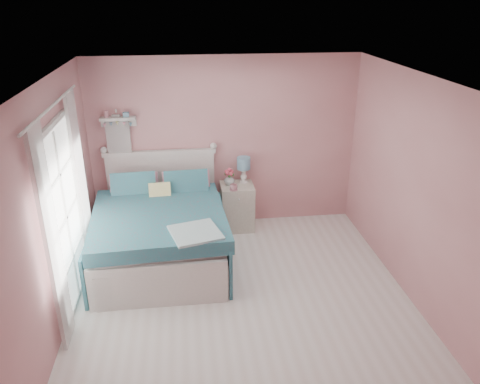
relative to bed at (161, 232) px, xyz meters
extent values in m
plane|color=silver|center=(0.98, -1.18, -0.41)|extent=(4.50, 4.50, 0.00)
plane|color=#BF797C|center=(0.98, 1.07, 0.89)|extent=(4.00, 0.00, 4.00)
plane|color=#BF797C|center=(0.98, -3.43, 0.89)|extent=(4.00, 0.00, 4.00)
plane|color=#BF797C|center=(-1.02, -1.18, 0.89)|extent=(0.00, 4.50, 4.50)
plane|color=#BF797C|center=(2.98, -1.18, 0.89)|extent=(0.00, 4.50, 4.50)
plane|color=white|center=(0.98, -1.18, 2.19)|extent=(4.50, 4.50, 0.00)
cube|color=silver|center=(0.00, -0.03, -0.19)|extent=(1.68, 2.15, 0.45)
cube|color=silver|center=(0.00, -0.03, 0.12)|extent=(1.61, 2.08, 0.16)
cube|color=silver|center=(0.00, 1.01, 0.18)|extent=(1.60, 0.07, 1.18)
cube|color=silver|center=(0.00, 1.01, 0.80)|extent=(1.66, 0.09, 0.06)
cube|color=silver|center=(0.00, -1.06, -0.13)|extent=(1.60, 0.06, 0.56)
cube|color=#32717E|center=(0.00, -0.18, 0.29)|extent=(1.78, 1.89, 0.18)
cube|color=pink|center=(-0.37, 0.69, 0.40)|extent=(0.69, 0.31, 0.43)
cube|color=pink|center=(0.37, 0.69, 0.40)|extent=(0.69, 0.31, 0.43)
cube|color=#CCBC59|center=(0.00, 0.41, 0.40)|extent=(0.31, 0.23, 0.31)
cube|color=beige|center=(1.13, 0.81, -0.06)|extent=(0.50, 0.46, 0.72)
cube|color=silver|center=(1.13, 0.59, 0.17)|extent=(0.44, 0.02, 0.16)
sphere|color=white|center=(1.13, 0.57, 0.17)|extent=(0.03, 0.03, 0.03)
cylinder|color=white|center=(1.25, 0.91, 0.31)|extent=(0.13, 0.13, 0.02)
cylinder|color=white|center=(1.25, 0.91, 0.42)|extent=(0.06, 0.06, 0.22)
cylinder|color=#72A4BF|center=(1.25, 0.91, 0.61)|extent=(0.20, 0.20, 0.18)
imported|color=silver|center=(1.02, 0.85, 0.38)|extent=(0.19, 0.19, 0.17)
imported|color=#BD7E89|center=(1.06, 0.63, 0.35)|extent=(0.13, 0.13, 0.09)
sphere|color=#DD4B63|center=(1.02, 0.85, 0.54)|extent=(0.06, 0.06, 0.06)
sphere|color=#DD4B63|center=(1.06, 0.87, 0.50)|extent=(0.06, 0.06, 0.06)
sphere|color=#DD4B63|center=(0.98, 0.86, 0.51)|extent=(0.06, 0.06, 0.06)
sphere|color=#DD4B63|center=(1.04, 0.82, 0.48)|extent=(0.06, 0.06, 0.06)
sphere|color=#DD4B63|center=(0.99, 0.83, 0.49)|extent=(0.06, 0.06, 0.06)
cube|color=silver|center=(-0.55, 0.99, 1.34)|extent=(0.50, 0.14, 0.04)
cube|color=silver|center=(-0.55, 1.05, 1.27)|extent=(0.50, 0.03, 0.12)
cylinder|color=#D18C99|center=(-0.70, 0.99, 1.41)|extent=(0.06, 0.06, 0.10)
cube|color=#72A4BF|center=(-0.43, 0.99, 1.39)|extent=(0.08, 0.06, 0.07)
cube|color=white|center=(-0.57, 1.00, 0.99)|extent=(0.34, 0.03, 0.72)
cube|color=silver|center=(-0.99, -0.78, 1.72)|extent=(0.04, 1.32, 0.06)
cube|color=silver|center=(-0.99, -0.78, -0.38)|extent=(0.04, 1.32, 0.06)
cube|color=silver|center=(-0.99, -1.41, 0.64)|extent=(0.04, 0.06, 2.10)
cube|color=silver|center=(-0.99, -0.15, 0.64)|extent=(0.04, 0.06, 2.10)
cube|color=white|center=(-0.99, -0.78, 0.67)|extent=(0.02, 1.20, 2.04)
cube|color=white|center=(-0.94, -1.52, 0.77)|extent=(0.04, 0.40, 2.32)
cube|color=white|center=(-0.94, -0.03, 0.77)|extent=(0.04, 0.40, 2.32)
camera|label=1|loc=(0.38, -5.67, 2.99)|focal=35.00mm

